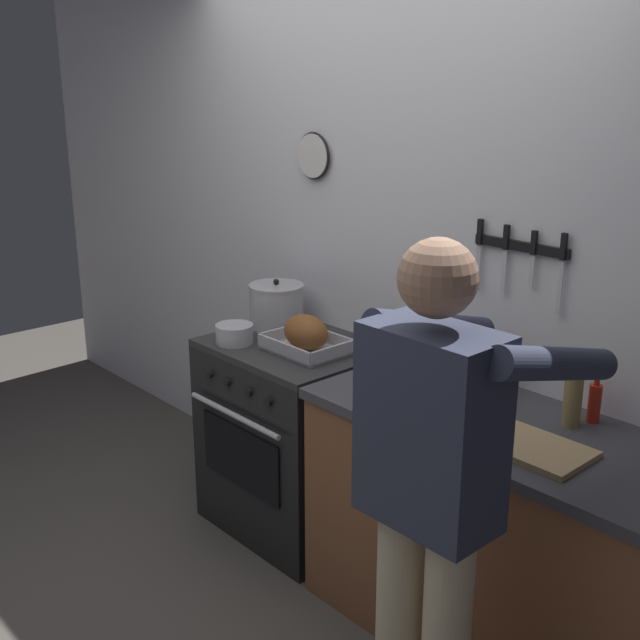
# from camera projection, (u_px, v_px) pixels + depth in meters

# --- Properties ---
(ground_plane) EXTENTS (8.00, 8.00, 0.00)m
(ground_plane) POSITION_uv_depth(u_px,v_px,m) (136.00, 639.00, 3.00)
(ground_plane) COLOR #4C4742
(wall_back) EXTENTS (6.00, 0.13, 2.60)m
(wall_back) POSITION_uv_depth(u_px,v_px,m) (388.00, 252.00, 3.48)
(wall_back) COLOR silver
(wall_back) RESTS_ON ground
(counter_block) EXTENTS (2.03, 0.65, 0.90)m
(counter_block) POSITION_uv_depth(u_px,v_px,m) (570.00, 572.00, 2.66)
(counter_block) COLOR brown
(counter_block) RESTS_ON ground
(stove) EXTENTS (0.76, 0.67, 0.90)m
(stove) POSITION_uv_depth(u_px,v_px,m) (295.00, 436.00, 3.66)
(stove) COLOR black
(stove) RESTS_ON ground
(person_cook) EXTENTS (0.51, 0.63, 1.66)m
(person_cook) POSITION_uv_depth(u_px,v_px,m) (433.00, 487.00, 2.20)
(person_cook) COLOR #C6B793
(person_cook) RESTS_ON ground
(roasting_pan) EXTENTS (0.35, 0.26, 0.16)m
(roasting_pan) POSITION_uv_depth(u_px,v_px,m) (306.00, 336.00, 3.41)
(roasting_pan) COLOR #B7B7BC
(roasting_pan) RESTS_ON stove
(stock_pot) EXTENTS (0.26, 0.26, 0.23)m
(stock_pot) POSITION_uv_depth(u_px,v_px,m) (277.00, 306.00, 3.75)
(stock_pot) COLOR #B7B7BC
(stock_pot) RESTS_ON stove
(saucepan) EXTENTS (0.17, 0.17, 0.09)m
(saucepan) POSITION_uv_depth(u_px,v_px,m) (234.00, 334.00, 3.53)
(saucepan) COLOR #B7B7BC
(saucepan) RESTS_ON stove
(cutting_board) EXTENTS (0.36, 0.24, 0.02)m
(cutting_board) POSITION_uv_depth(u_px,v_px,m) (532.00, 447.00, 2.53)
(cutting_board) COLOR tan
(cutting_board) RESTS_ON counter_block
(bottle_hot_sauce) EXTENTS (0.04, 0.04, 0.18)m
(bottle_hot_sauce) POSITION_uv_depth(u_px,v_px,m) (595.00, 402.00, 2.72)
(bottle_hot_sauce) COLOR red
(bottle_hot_sauce) RESTS_ON counter_block
(bottle_soy_sauce) EXTENTS (0.05, 0.05, 0.22)m
(bottle_soy_sauce) POSITION_uv_depth(u_px,v_px,m) (499.00, 368.00, 2.98)
(bottle_soy_sauce) COLOR black
(bottle_soy_sauce) RESTS_ON counter_block
(bottle_vinegar) EXTENTS (0.06, 0.06, 0.27)m
(bottle_vinegar) POSITION_uv_depth(u_px,v_px,m) (573.00, 395.00, 2.68)
(bottle_vinegar) COLOR #997F4C
(bottle_vinegar) RESTS_ON counter_block
(bottle_dish_soap) EXTENTS (0.07, 0.07, 0.21)m
(bottle_dish_soap) POSITION_uv_depth(u_px,v_px,m) (450.00, 372.00, 2.95)
(bottle_dish_soap) COLOR #338CCC
(bottle_dish_soap) RESTS_ON counter_block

